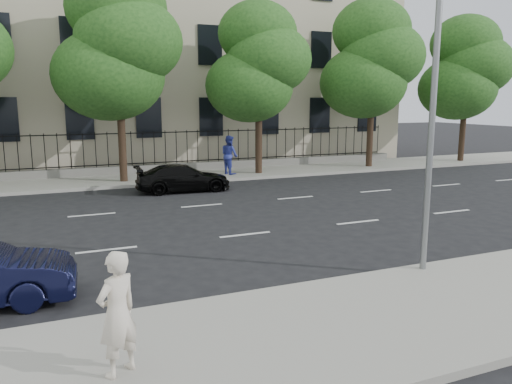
# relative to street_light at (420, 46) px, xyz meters

# --- Properties ---
(ground) EXTENTS (120.00, 120.00, 0.00)m
(ground) POSITION_rel_street_light_xyz_m (-2.50, 1.77, -5.15)
(ground) COLOR black
(ground) RESTS_ON ground
(near_sidewalk) EXTENTS (60.00, 4.00, 0.15)m
(near_sidewalk) POSITION_rel_street_light_xyz_m (-2.50, -2.23, -5.07)
(near_sidewalk) COLOR gray
(near_sidewalk) RESTS_ON ground
(far_sidewalk) EXTENTS (60.00, 4.00, 0.15)m
(far_sidewalk) POSITION_rel_street_light_xyz_m (-2.50, 15.77, -5.07)
(far_sidewalk) COLOR gray
(far_sidewalk) RESTS_ON ground
(lane_markings) EXTENTS (49.60, 4.62, 0.01)m
(lane_markings) POSITION_rel_street_light_xyz_m (-2.50, 6.52, -5.14)
(lane_markings) COLOR silver
(lane_markings) RESTS_ON ground
(masonry_building) EXTENTS (34.60, 12.11, 18.50)m
(masonry_building) POSITION_rel_street_light_xyz_m (-2.50, 24.72, 3.87)
(masonry_building) COLOR #B8AB92
(masonry_building) RESTS_ON ground
(iron_fence) EXTENTS (30.00, 0.50, 2.20)m
(iron_fence) POSITION_rel_street_light_xyz_m (-2.50, 17.47, -4.50)
(iron_fence) COLOR slate
(iron_fence) RESTS_ON far_sidewalk
(street_light) EXTENTS (0.25, 3.32, 8.05)m
(street_light) POSITION_rel_street_light_xyz_m (0.00, 0.00, 0.00)
(street_light) COLOR slate
(street_light) RESTS_ON near_sidewalk
(tree_c) EXTENTS (5.89, 5.50, 9.80)m
(tree_c) POSITION_rel_street_light_xyz_m (-4.46, 15.13, 1.26)
(tree_c) COLOR #382619
(tree_c) RESTS_ON far_sidewalk
(tree_d) EXTENTS (5.34, 4.94, 8.84)m
(tree_d) POSITION_rel_street_light_xyz_m (2.54, 15.13, 0.69)
(tree_d) COLOR #382619
(tree_d) RESTS_ON far_sidewalk
(tree_e) EXTENTS (5.71, 5.31, 9.46)m
(tree_e) POSITION_rel_street_light_xyz_m (9.54, 15.13, 1.05)
(tree_e) COLOR #382619
(tree_e) RESTS_ON far_sidewalk
(tree_f) EXTENTS (5.52, 5.12, 9.01)m
(tree_f) POSITION_rel_street_light_xyz_m (16.54, 15.13, 0.73)
(tree_f) COLOR #382619
(tree_f) RESTS_ON far_sidewalk
(black_sedan) EXTENTS (4.20, 1.91, 1.19)m
(black_sedan) POSITION_rel_street_light_xyz_m (-2.37, 12.00, -4.55)
(black_sedan) COLOR black
(black_sedan) RESTS_ON ground
(woman_near) EXTENTS (0.79, 0.72, 1.81)m
(woman_near) POSITION_rel_street_light_xyz_m (-7.05, -2.42, -4.09)
(woman_near) COLOR beige
(woman_near) RESTS_ON near_sidewalk
(pedestrian_far) EXTENTS (0.97, 1.13, 2.01)m
(pedestrian_far) POSITION_rel_street_light_xyz_m (0.92, 15.13, -3.99)
(pedestrian_far) COLOR navy
(pedestrian_far) RESTS_ON far_sidewalk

